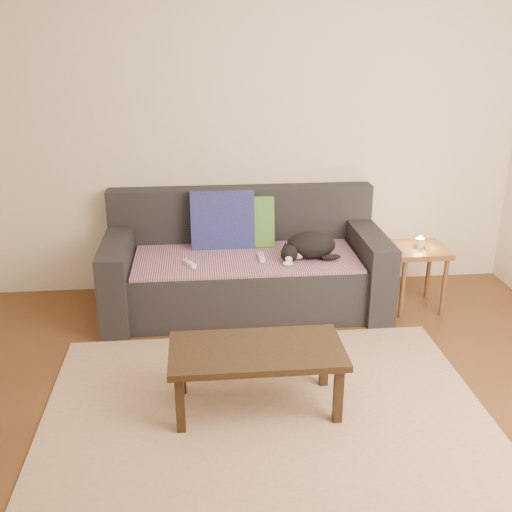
{
  "coord_description": "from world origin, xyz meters",
  "views": [
    {
      "loc": [
        -0.34,
        -2.7,
        2.04
      ],
      "look_at": [
        0.05,
        1.2,
        0.55
      ],
      "focal_mm": 42.0,
      "sensor_mm": 36.0,
      "label": 1
    }
  ],
  "objects_px": {
    "wii_remote_a": "(189,264)",
    "sofa": "(245,268)",
    "cat": "(309,246)",
    "wii_remote_b": "(261,258)",
    "coffee_table": "(257,356)",
    "side_table": "(418,258)"
  },
  "relations": [
    {
      "from": "wii_remote_a",
      "to": "coffee_table",
      "type": "bearing_deg",
      "value": 169.87
    },
    {
      "from": "sofa",
      "to": "wii_remote_a",
      "type": "bearing_deg",
      "value": -151.17
    },
    {
      "from": "wii_remote_a",
      "to": "side_table",
      "type": "xyz_separation_m",
      "value": [
        1.73,
        0.05,
        -0.04
      ]
    },
    {
      "from": "sofa",
      "to": "side_table",
      "type": "relative_size",
      "value": 4.2
    },
    {
      "from": "coffee_table",
      "to": "cat",
      "type": "bearing_deg",
      "value": 67.18
    },
    {
      "from": "coffee_table",
      "to": "wii_remote_a",
      "type": "bearing_deg",
      "value": 108.05
    },
    {
      "from": "wii_remote_b",
      "to": "sofa",
      "type": "bearing_deg",
      "value": 34.11
    },
    {
      "from": "wii_remote_b",
      "to": "side_table",
      "type": "relative_size",
      "value": 0.3
    },
    {
      "from": "cat",
      "to": "wii_remote_b",
      "type": "relative_size",
      "value": 3.03
    },
    {
      "from": "sofa",
      "to": "coffee_table",
      "type": "height_order",
      "value": "sofa"
    },
    {
      "from": "cat",
      "to": "coffee_table",
      "type": "distance_m",
      "value": 1.34
    },
    {
      "from": "side_table",
      "to": "wii_remote_a",
      "type": "bearing_deg",
      "value": -178.18
    },
    {
      "from": "wii_remote_a",
      "to": "sofa",
      "type": "bearing_deg",
      "value": -89.36
    },
    {
      "from": "wii_remote_b",
      "to": "coffee_table",
      "type": "height_order",
      "value": "wii_remote_b"
    },
    {
      "from": "wii_remote_a",
      "to": "wii_remote_b",
      "type": "relative_size",
      "value": 1.0
    },
    {
      "from": "wii_remote_a",
      "to": "wii_remote_b",
      "type": "bearing_deg",
      "value": -110.57
    },
    {
      "from": "sofa",
      "to": "cat",
      "type": "height_order",
      "value": "sofa"
    },
    {
      "from": "cat",
      "to": "wii_remote_a",
      "type": "height_order",
      "value": "cat"
    },
    {
      "from": "side_table",
      "to": "coffee_table",
      "type": "xyz_separation_m",
      "value": [
        -1.35,
        -1.2,
        -0.07
      ]
    },
    {
      "from": "wii_remote_b",
      "to": "coffee_table",
      "type": "bearing_deg",
      "value": 171.72
    },
    {
      "from": "cat",
      "to": "wii_remote_a",
      "type": "xyz_separation_m",
      "value": [
        -0.89,
        -0.08,
        -0.08
      ]
    },
    {
      "from": "cat",
      "to": "side_table",
      "type": "relative_size",
      "value": 0.91
    }
  ]
}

